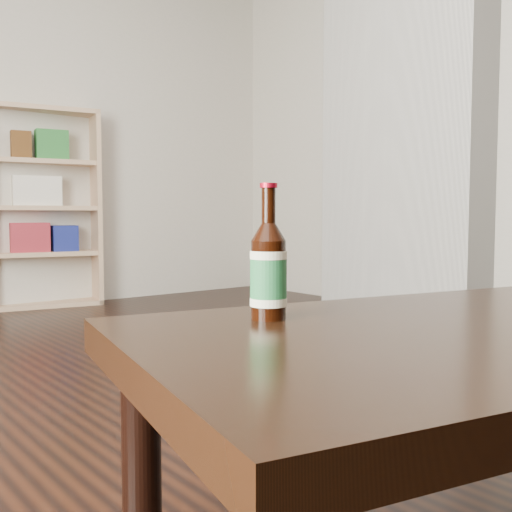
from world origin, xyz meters
TOP-DOWN VIEW (x-y plane):
  - floor at (0.00, 0.00)m, footprint 5.00×6.00m
  - chimney_breast at (2.35, 1.20)m, footprint 0.30×1.20m
  - bookshelf at (0.56, 3.04)m, footprint 0.82×0.48m
  - coffee_table at (0.01, -0.77)m, footprint 1.39×0.99m
  - beer_bottle at (-0.25, -0.49)m, footprint 0.09×0.09m

SIDE VIEW (x-z plane):
  - floor at x=0.00m, z-range -0.01..0.00m
  - coffee_table at x=0.01m, z-range 0.17..0.64m
  - beer_bottle at x=-0.25m, z-range 0.43..0.69m
  - bookshelf at x=0.56m, z-range 0.03..1.45m
  - chimney_breast at x=2.35m, z-range 0.00..2.70m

